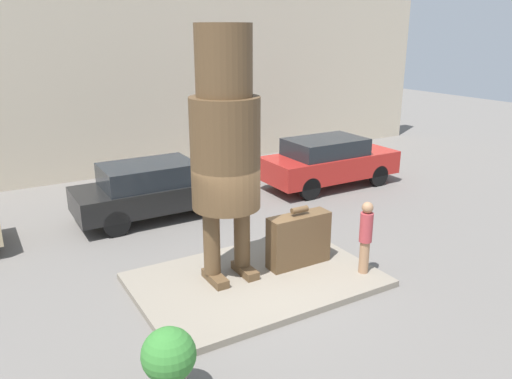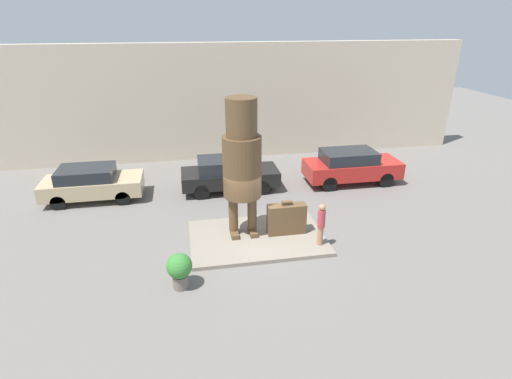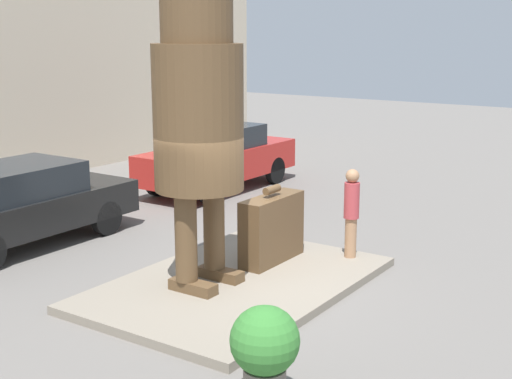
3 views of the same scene
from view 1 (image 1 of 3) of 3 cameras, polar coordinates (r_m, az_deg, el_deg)
ground_plane at (r=10.68m, az=-0.01°, el=-10.62°), size 60.00×60.00×0.00m
pedestal at (r=10.64m, az=-0.01°, el=-10.29°), size 4.94×3.30×0.14m
building_backdrop at (r=18.67m, az=-15.87°, el=11.34°), size 28.00×0.60×6.38m
statue_figure at (r=9.68m, az=-3.55°, el=5.96°), size 1.37×1.37×5.07m
giant_suitcase at (r=10.96m, az=4.90°, el=-5.71°), size 1.43×0.44×1.34m
tourist at (r=10.69m, az=12.43°, el=-5.04°), size 0.27×0.27×1.58m
parked_car_black at (r=14.21m, az=-11.52°, el=0.10°), size 4.53×1.81×1.59m
parked_car_red at (r=16.92m, az=8.33°, el=3.26°), size 4.63×1.85×1.67m
planter_pot at (r=7.46m, az=-9.91°, el=-18.71°), size 0.78×0.78×1.16m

